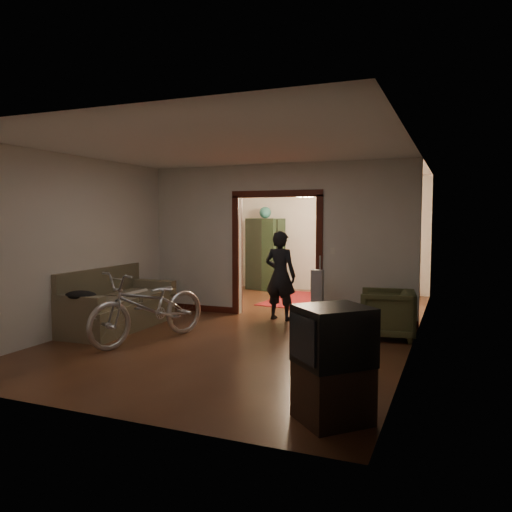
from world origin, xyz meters
The scene contains 24 objects.
floor centered at (0.00, 0.00, 0.00)m, with size 5.00×8.50×0.01m, color #3B1F12.
ceiling centered at (0.00, 0.00, 2.80)m, with size 5.00×8.50×0.01m, color white.
wall_back centered at (0.00, 4.25, 1.40)m, with size 5.00×0.02×2.80m, color beige.
wall_left centered at (-2.50, 0.00, 1.40)m, with size 0.02×8.50×2.80m, color beige.
wall_right centered at (2.50, 0.00, 1.40)m, with size 0.02×8.50×2.80m, color beige.
partition_wall centered at (0.00, 0.75, 1.40)m, with size 5.00×0.14×2.80m, color beige.
door_casing centered at (0.00, 0.75, 1.10)m, with size 1.74×0.20×2.32m, color #3B140D.
far_window centered at (0.70, 4.21, 1.55)m, with size 0.98×0.06×1.28m, color black.
chandelier centered at (0.00, 2.50, 2.35)m, with size 0.24×0.24×0.24m, color #FFE0A5.
light_switch centered at (1.05, 0.68, 1.25)m, with size 0.08×0.01×0.12m, color silver.
sofa centered at (-2.14, -1.14, 0.49)m, with size 0.97×2.14×0.99m, color brown.
rolled_paper centered at (-2.04, -0.84, 0.53)m, with size 0.09×0.09×0.76m, color beige.
jacket centered at (-2.09, -2.05, 0.68)m, with size 0.49×0.37×0.14m, color black.
bicycle centered at (-1.11, -1.73, 0.53)m, with size 0.71×2.02×1.06m, color silver.
armchair centered at (2.10, -0.16, 0.37)m, with size 0.79×0.81×0.74m, color #444627.
tv_stand centered at (2.06, -3.55, 0.27)m, with size 0.59×0.53×0.53m, color black.
crt_tv centered at (2.06, -3.55, 0.78)m, with size 0.61×0.54×0.52m, color black.
vacuum centered at (0.89, 0.27, 0.48)m, with size 0.29×0.23×0.96m, color gray.
person centered at (0.15, 0.49, 0.80)m, with size 0.58×0.38×1.60m, color black.
oriental_rug centered at (0.11, 2.68, 0.01)m, with size 1.70×2.23×0.02m, color maroon.
locker centered at (-1.45, 3.89, 0.90)m, with size 0.90×0.50×1.81m, color black.
globe centered at (-1.45, 3.89, 1.94)m, with size 0.30×0.30×0.30m, color #1E5972.
desk centered at (1.06, 3.86, 0.37)m, with size 1.01×0.57×0.75m, color black.
desk_chair centered at (0.54, 3.25, 0.50)m, with size 0.44×0.44×0.99m, color black.
Camera 1 is at (3.07, -7.86, 1.83)m, focal length 35.00 mm.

